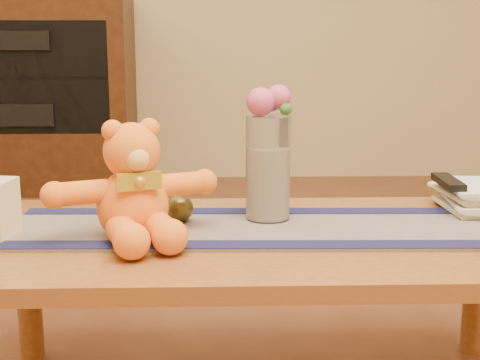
{
  "coord_description": "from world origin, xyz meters",
  "views": [
    {
      "loc": [
        -0.1,
        -1.61,
        0.93
      ],
      "look_at": [
        -0.05,
        0.0,
        0.58
      ],
      "focal_mm": 52.93,
      "sensor_mm": 36.0,
      "label": 1
    }
  ],
  "objects_px": {
    "bronze_ball": "(180,208)",
    "book_bottom": "(445,209)",
    "teddy_bear": "(132,182)",
    "tv_remote": "(448,182)",
    "glass_vase": "(268,168)"
  },
  "relations": [
    {
      "from": "bronze_ball",
      "to": "book_bottom",
      "type": "xyz_separation_m",
      "value": [
        0.69,
        0.1,
        -0.03
      ]
    },
    {
      "from": "teddy_bear",
      "to": "book_bottom",
      "type": "distance_m",
      "value": 0.83
    },
    {
      "from": "bronze_ball",
      "to": "tv_remote",
      "type": "xyz_separation_m",
      "value": [
        0.69,
        0.09,
        0.04
      ]
    },
    {
      "from": "teddy_bear",
      "to": "bronze_ball",
      "type": "xyz_separation_m",
      "value": [
        0.1,
        0.12,
        -0.09
      ]
    },
    {
      "from": "tv_remote",
      "to": "book_bottom",
      "type": "bearing_deg",
      "value": 90.0
    },
    {
      "from": "teddy_bear",
      "to": "glass_vase",
      "type": "distance_m",
      "value": 0.35
    },
    {
      "from": "teddy_bear",
      "to": "tv_remote",
      "type": "relative_size",
      "value": 2.36
    },
    {
      "from": "glass_vase",
      "to": "tv_remote",
      "type": "xyz_separation_m",
      "value": [
        0.48,
        0.06,
        -0.05
      ]
    },
    {
      "from": "glass_vase",
      "to": "tv_remote",
      "type": "height_order",
      "value": "glass_vase"
    },
    {
      "from": "teddy_bear",
      "to": "tv_remote",
      "type": "height_order",
      "value": "teddy_bear"
    },
    {
      "from": "teddy_bear",
      "to": "tv_remote",
      "type": "xyz_separation_m",
      "value": [
        0.79,
        0.2,
        -0.05
      ]
    },
    {
      "from": "teddy_bear",
      "to": "book_bottom",
      "type": "bearing_deg",
      "value": -5.87
    },
    {
      "from": "teddy_bear",
      "to": "tv_remote",
      "type": "distance_m",
      "value": 0.82
    },
    {
      "from": "book_bottom",
      "to": "teddy_bear",
      "type": "bearing_deg",
      "value": -167.79
    },
    {
      "from": "teddy_bear",
      "to": "book_bottom",
      "type": "height_order",
      "value": "teddy_bear"
    }
  ]
}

